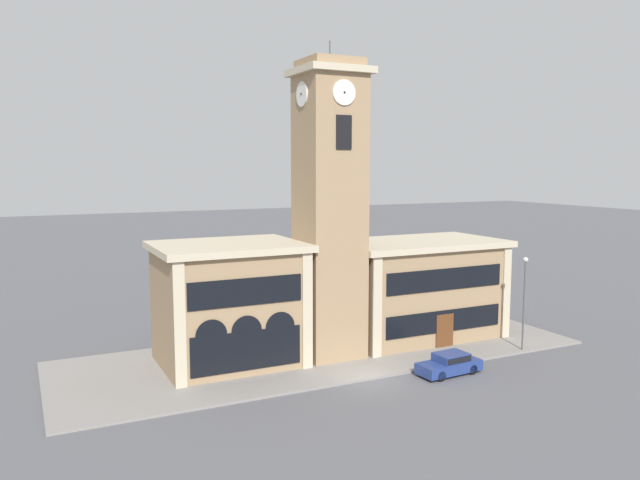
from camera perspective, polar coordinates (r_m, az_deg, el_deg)
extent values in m
plane|color=#56565B|center=(40.06, 4.55, -12.69)|extent=(300.00, 300.00, 0.00)
cube|color=gray|center=(45.29, 0.43, -10.24)|extent=(37.16, 12.60, 0.15)
cube|color=#9E7F5B|center=(42.81, 0.87, 1.88)|extent=(3.99, 3.99, 19.36)
cube|color=beige|center=(43.10, 0.90, 15.11)|extent=(4.69, 4.69, 0.45)
cube|color=#9E7F5B|center=(43.17, 0.90, 15.80)|extent=(3.67, 3.67, 0.60)
cylinder|color=#4C4C51|center=(43.32, 0.90, 16.98)|extent=(0.10, 0.10, 1.20)
cylinder|color=silver|center=(41.10, 2.22, 13.34)|extent=(1.64, 0.10, 1.64)
cylinder|color=black|center=(41.04, 2.27, 13.35)|extent=(0.13, 0.04, 0.13)
cylinder|color=silver|center=(42.02, -1.66, 13.19)|extent=(0.10, 1.64, 1.64)
cylinder|color=black|center=(41.99, -1.75, 13.20)|extent=(0.04, 0.13, 0.13)
cube|color=black|center=(40.90, 2.20, 9.82)|extent=(1.12, 0.10, 2.20)
cube|color=#9E7F5B|center=(42.54, -8.33, -6.11)|extent=(9.03, 7.02, 7.80)
cube|color=beige|center=(41.81, -8.43, -0.59)|extent=(9.73, 7.72, 0.45)
cube|color=beige|center=(38.12, -12.70, -7.73)|extent=(0.70, 0.16, 7.80)
cube|color=beige|center=(40.76, -1.16, -6.61)|extent=(0.70, 0.16, 7.80)
cube|color=black|center=(38.88, -6.77, -4.73)|extent=(7.40, 0.10, 1.72)
cube|color=black|center=(39.80, -6.70, -10.02)|extent=(7.22, 0.10, 2.50)
cylinder|color=black|center=(38.79, -9.90, -8.60)|extent=(1.99, 0.06, 1.99)
cylinder|color=black|center=(39.44, -6.72, -8.28)|extent=(1.99, 0.06, 1.99)
cylinder|color=black|center=(40.22, -3.65, -7.95)|extent=(1.99, 0.06, 1.99)
cube|color=#9E7F5B|center=(49.29, 8.86, -4.70)|extent=(12.29, 7.02, 7.18)
cube|color=beige|center=(48.67, 8.94, -0.29)|extent=(12.99, 7.72, 0.45)
cube|color=beige|center=(43.26, 5.24, -6.27)|extent=(0.70, 0.16, 7.18)
cube|color=beige|center=(50.15, 16.67, -4.71)|extent=(0.70, 0.16, 7.18)
cube|color=black|center=(46.18, 11.42, -3.54)|extent=(10.08, 0.10, 1.58)
cube|color=#5B3319|center=(47.02, 11.31, -8.19)|extent=(1.50, 0.12, 2.59)
cube|color=black|center=(46.83, 11.33, -7.27)|extent=(10.08, 0.10, 1.61)
cube|color=navy|center=(41.73, 11.70, -11.26)|extent=(4.39, 2.02, 0.68)
cube|color=navy|center=(41.66, 11.90, -10.43)|extent=(2.16, 1.70, 0.52)
cube|color=black|center=(41.66, 11.90, -10.43)|extent=(2.08, 1.73, 0.39)
cylinder|color=black|center=(40.42, 10.98, -12.13)|extent=(0.67, 0.26, 0.65)
cylinder|color=black|center=(41.51, 9.59, -11.59)|extent=(0.67, 0.26, 0.65)
cylinder|color=black|center=(42.13, 13.77, -11.41)|extent=(0.67, 0.26, 0.65)
cylinder|color=black|center=(43.18, 12.36, -10.92)|extent=(0.67, 0.26, 0.65)
cylinder|color=#4C4C51|center=(47.23, 18.13, -5.77)|extent=(0.12, 0.12, 6.39)
sphere|color=silver|center=(46.63, 18.29, -1.72)|extent=(0.36, 0.36, 0.36)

